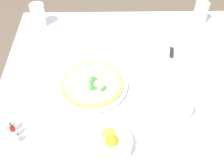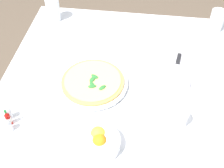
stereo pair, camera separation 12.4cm
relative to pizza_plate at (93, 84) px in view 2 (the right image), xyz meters
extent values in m
plane|color=brown|center=(0.00, 0.17, -0.75)|extent=(8.00, 8.00, 0.00)
cube|color=white|center=(0.00, 0.17, -0.02)|extent=(1.16, 1.16, 0.02)
cube|color=white|center=(0.00, -0.41, -0.17)|extent=(1.16, 0.01, 0.28)
cube|color=white|center=(-0.58, 0.17, -0.17)|extent=(0.01, 1.16, 0.28)
cylinder|color=brown|center=(-0.49, -0.32, -0.39)|extent=(0.06, 0.06, 0.72)
cylinder|color=brown|center=(-0.49, 0.65, -0.39)|extent=(0.06, 0.06, 0.72)
cylinder|color=white|center=(0.00, 0.00, -0.01)|extent=(0.18, 0.18, 0.01)
cylinder|color=white|center=(0.00, 0.00, 0.00)|extent=(0.30, 0.30, 0.01)
cylinder|color=tan|center=(0.00, 0.00, 0.01)|extent=(0.27, 0.27, 0.01)
cylinder|color=#EFD17A|center=(0.00, 0.00, 0.02)|extent=(0.24, 0.24, 0.00)
ellipsoid|color=#2D7533|center=(0.03, 0.00, 0.02)|extent=(0.04, 0.03, 0.01)
ellipsoid|color=#2D7533|center=(-0.02, 0.01, 0.02)|extent=(0.03, 0.04, 0.01)
ellipsoid|color=#2D7533|center=(0.00, 0.00, 0.02)|extent=(0.04, 0.03, 0.01)
ellipsoid|color=#2D7533|center=(0.04, 0.05, 0.02)|extent=(0.04, 0.04, 0.01)
ellipsoid|color=#2D7533|center=(0.00, 0.00, 0.02)|extent=(0.04, 0.03, 0.01)
ellipsoid|color=#2D7533|center=(0.04, 0.01, 0.02)|extent=(0.03, 0.04, 0.01)
cylinder|color=white|center=(0.22, 0.51, -0.01)|extent=(0.13, 0.13, 0.01)
cylinder|color=white|center=(0.22, 0.51, 0.03)|extent=(0.08, 0.08, 0.06)
cylinder|color=black|center=(0.22, 0.51, 0.05)|extent=(0.07, 0.07, 0.00)
cylinder|color=white|center=(0.15, 0.36, -0.01)|extent=(0.13, 0.13, 0.01)
cylinder|color=white|center=(0.15, 0.36, 0.03)|extent=(0.08, 0.08, 0.06)
torus|color=white|center=(0.10, 0.37, 0.03)|extent=(0.04, 0.01, 0.03)
cylinder|color=black|center=(0.15, 0.36, 0.05)|extent=(0.07, 0.07, 0.00)
cylinder|color=white|center=(-0.47, -0.30, 0.05)|extent=(0.07, 0.07, 0.12)
cylinder|color=silver|center=(-0.47, -0.30, 0.04)|extent=(0.07, 0.07, 0.09)
cylinder|color=white|center=(-0.49, 0.57, 0.05)|extent=(0.07, 0.07, 0.11)
cylinder|color=silver|center=(-0.49, 0.57, 0.02)|extent=(0.06, 0.06, 0.05)
cube|color=white|center=(-0.15, 0.36, 0.00)|extent=(0.23, 0.15, 0.02)
cube|color=silver|center=(-0.10, 0.35, 0.01)|extent=(0.12, 0.04, 0.01)
cube|color=black|center=(-0.20, 0.37, 0.01)|extent=(0.08, 0.03, 0.01)
cylinder|color=white|center=(0.29, 0.08, 0.01)|extent=(0.15, 0.15, 0.04)
sphere|color=orange|center=(0.30, 0.08, 0.03)|extent=(0.05, 0.05, 0.05)
sphere|color=yellow|center=(0.27, 0.07, 0.03)|extent=(0.06, 0.06, 0.06)
cylinder|color=#B7140F|center=(0.24, -0.28, 0.02)|extent=(0.02, 0.02, 0.05)
cylinder|color=white|center=(0.24, -0.28, 0.02)|extent=(0.02, 0.02, 0.02)
cone|color=#B7140F|center=(0.24, -0.28, 0.05)|extent=(0.02, 0.02, 0.02)
cylinder|color=#1E722D|center=(0.24, -0.28, 0.07)|extent=(0.01, 0.01, 0.01)
cylinder|color=white|center=(0.27, -0.27, 0.01)|extent=(0.03, 0.03, 0.04)
cylinder|color=white|center=(0.27, -0.27, 0.00)|extent=(0.02, 0.02, 0.03)
sphere|color=silver|center=(0.27, -0.27, 0.03)|extent=(0.02, 0.02, 0.02)
cylinder|color=white|center=(0.21, -0.29, 0.01)|extent=(0.03, 0.03, 0.04)
cylinder|color=#38332D|center=(0.21, -0.29, 0.00)|extent=(0.02, 0.02, 0.03)
sphere|color=silver|center=(0.21, -0.29, 0.03)|extent=(0.02, 0.02, 0.02)
camera|label=1|loc=(0.84, 0.07, 0.91)|focal=46.20mm
camera|label=2|loc=(0.83, 0.20, 0.91)|focal=46.20mm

